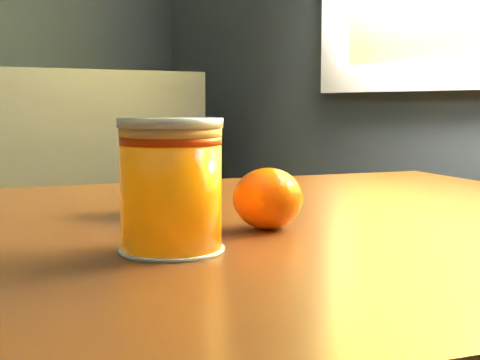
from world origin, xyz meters
TOP-DOWN VIEW (x-y plane):
  - table at (0.97, 0.04)m, footprint 1.05×0.82m
  - juice_glass at (0.93, -0.05)m, footprint 0.07×0.07m
  - orange_front at (1.03, -0.01)m, footprint 0.07×0.07m
  - orange_back at (0.99, 0.10)m, footprint 0.08×0.08m

SIDE VIEW (x-z plane):
  - table at x=0.97m, z-range 0.26..0.97m
  - orange_front at x=1.03m, z-range 0.71..0.76m
  - orange_back at x=0.99m, z-range 0.71..0.77m
  - juice_glass at x=0.93m, z-range 0.71..0.80m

